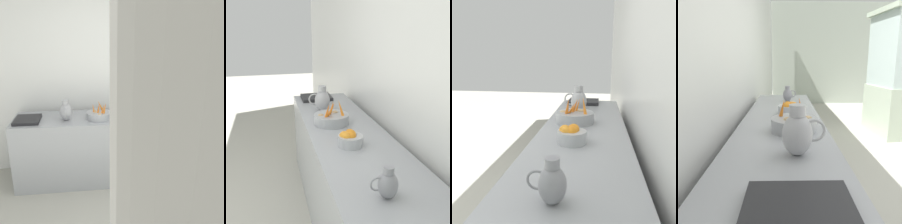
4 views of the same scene
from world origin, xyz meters
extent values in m
cube|color=white|center=(-1.95, 0.26, 1.50)|extent=(0.10, 9.33, 3.00)
cube|color=#9EA0A5|center=(-1.53, -0.24, 0.44)|extent=(0.62, 2.67, 0.87)
cylinder|color=#9EA0A5|center=(-1.45, -0.51, 0.92)|extent=(0.30, 0.30, 0.09)
torus|color=#9EA0A5|center=(-1.45, -0.51, 0.88)|extent=(0.18, 0.18, 0.01)
cone|color=orange|center=(-1.39, -0.44, 1.01)|extent=(0.07, 0.09, 0.16)
cone|color=orange|center=(-1.43, -0.46, 1.00)|extent=(0.08, 0.07, 0.12)
cone|color=orange|center=(-1.44, -0.51, 1.01)|extent=(0.09, 0.07, 0.15)
cone|color=orange|center=(-1.46, -0.57, 1.00)|extent=(0.07, 0.05, 0.13)
cone|color=orange|center=(-1.52, -0.48, 1.01)|extent=(0.07, 0.11, 0.16)
ellipsoid|color=tan|center=(-1.43, -0.55, 0.96)|extent=(0.05, 0.04, 0.04)
ellipsoid|color=tan|center=(-1.49, -0.56, 0.96)|extent=(0.05, 0.04, 0.04)
ellipsoid|color=tan|center=(-1.35, -0.51, 0.96)|extent=(0.05, 0.04, 0.04)
cylinder|color=#ADAFB5|center=(-1.48, -0.04, 0.91)|extent=(0.18, 0.18, 0.08)
sphere|color=orange|center=(-1.43, -0.04, 0.95)|extent=(0.07, 0.07, 0.07)
sphere|color=orange|center=(-1.48, -0.02, 0.95)|extent=(0.07, 0.07, 0.07)
sphere|color=orange|center=(-1.48, -0.08, 0.95)|extent=(0.07, 0.07, 0.07)
sphere|color=orange|center=(-1.44, -0.02, 0.95)|extent=(0.07, 0.07, 0.07)
sphere|color=orange|center=(-1.48, -0.05, 0.95)|extent=(0.08, 0.08, 0.08)
ellipsoid|color=#A3A3A8|center=(-1.44, -0.91, 0.98)|extent=(0.15, 0.15, 0.21)
cylinder|color=#A3A3A8|center=(-1.44, -0.91, 1.10)|extent=(0.08, 0.08, 0.06)
torus|color=#A3A3A8|center=(-1.36, -0.91, 1.00)|extent=(0.11, 0.01, 0.11)
ellipsoid|color=gray|center=(-1.48, 0.61, 0.95)|extent=(0.10, 0.10, 0.15)
cylinder|color=gray|center=(-1.48, 0.61, 1.03)|extent=(0.06, 0.06, 0.04)
torus|color=gray|center=(-1.42, 0.61, 0.96)|extent=(0.08, 0.01, 0.08)
cube|color=#232326|center=(-1.46, -1.38, 0.89)|extent=(0.34, 0.30, 0.04)
camera|label=1|loc=(1.57, -0.71, 1.95)|focal=41.27mm
camera|label=2|loc=(-0.94, 1.70, 1.71)|focal=44.06mm
camera|label=3|loc=(-1.63, 1.39, 1.39)|focal=39.30mm
camera|label=4|loc=(-1.50, -1.97, 1.33)|focal=36.75mm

